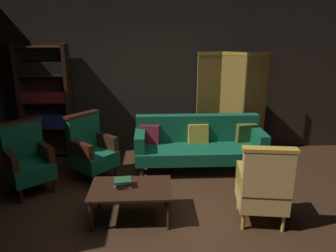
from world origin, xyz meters
name	(u,v)px	position (x,y,z in m)	size (l,w,h in m)	color
ground_plane	(171,215)	(0.00, 0.00, 0.00)	(10.00, 10.00, 0.00)	#331E11
back_wall	(164,78)	(0.00, 2.45, 1.40)	(7.20, 0.10, 2.80)	black
folding_screen	(232,102)	(1.24, 2.12, 0.99)	(1.29, 0.29, 1.90)	olive
bookshelf	(46,99)	(-2.15, 2.19, 1.07)	(0.90, 0.32, 2.05)	black
velvet_couch	(199,142)	(0.55, 1.45, 0.45)	(2.12, 0.78, 0.88)	black
coffee_table	(131,191)	(-0.50, -0.03, 0.37)	(1.00, 0.64, 0.42)	black
armchair_gilt_accent	(263,186)	(1.08, -0.21, 0.49)	(0.65, 0.65, 1.04)	#B78E33
armchair_wing_left	(91,149)	(-1.19, 1.14, 0.49)	(0.81, 0.82, 1.04)	black
armchair_wing_right	(28,159)	(-2.02, 0.77, 0.49)	(0.81, 0.81, 1.04)	black
book_tan_leather	(123,185)	(-0.59, 0.00, 0.44)	(0.21, 0.16, 0.04)	#9E7A47
book_navy_cloth	(123,183)	(-0.59, 0.00, 0.47)	(0.20, 0.17, 0.04)	navy
book_green_cloth	(123,180)	(-0.59, 0.00, 0.51)	(0.21, 0.17, 0.03)	#1E4C28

